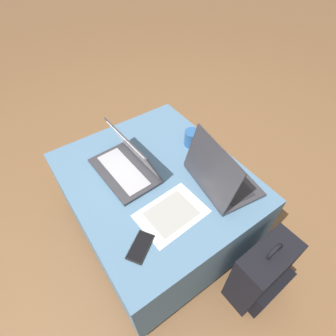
{
  "coord_description": "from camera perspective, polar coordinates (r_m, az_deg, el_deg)",
  "views": [
    {
      "loc": [
        0.73,
        -0.44,
        1.48
      ],
      "look_at": [
        0.05,
        0.04,
        0.56
      ],
      "focal_mm": 28.0,
      "sensor_mm": 36.0,
      "label": 1
    }
  ],
  "objects": [
    {
      "name": "paper_sheet",
      "position": [
        1.18,
        0.75,
        -9.86
      ],
      "size": [
        0.23,
        0.31,
        0.0
      ],
      "rotation": [
        0.0,
        0.0,
        0.07
      ],
      "color": "white",
      "rests_on": "ottoman"
    },
    {
      "name": "backpack",
      "position": [
        1.44,
        19.73,
        -20.85
      ],
      "size": [
        0.2,
        0.32,
        0.47
      ],
      "rotation": [
        0.0,
        0.0,
        1.61
      ],
      "color": "black",
      "rests_on": "ground_plane"
    },
    {
      "name": "ground_plane",
      "position": [
        1.71,
        -2.18,
        -12.18
      ],
      "size": [
        14.0,
        14.0,
        0.0
      ],
      "primitive_type": "plane",
      "color": "brown"
    },
    {
      "name": "coffee_mug",
      "position": [
        1.45,
        5.32,
        6.43
      ],
      "size": [
        0.12,
        0.08,
        0.09
      ],
      "color": "#285693",
      "rests_on": "ottoman"
    },
    {
      "name": "cell_phone",
      "position": [
        1.11,
        -6.05,
        -16.69
      ],
      "size": [
        0.13,
        0.15,
        0.01
      ],
      "rotation": [
        0.0,
        0.0,
        3.72
      ],
      "color": "black",
      "rests_on": "ottoman"
    },
    {
      "name": "laptop_far",
      "position": [
        1.27,
        11.06,
        -1.63
      ],
      "size": [
        0.38,
        0.3,
        0.26
      ],
      "rotation": [
        0.0,
        0.0,
        3.0
      ],
      "color": "#333338",
      "rests_on": "ottoman"
    },
    {
      "name": "laptop_near",
      "position": [
        1.32,
        -8.86,
        0.94
      ],
      "size": [
        0.37,
        0.24,
        0.22
      ],
      "rotation": [
        0.0,
        0.0,
        0.05
      ],
      "color": "#333338",
      "rests_on": "ottoman"
    },
    {
      "name": "ottoman",
      "position": [
        1.5,
        -2.45,
        -7.58
      ],
      "size": [
        0.96,
        0.83,
        0.48
      ],
      "color": "#2A3D4E",
      "rests_on": "ground_plane"
    }
  ]
}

